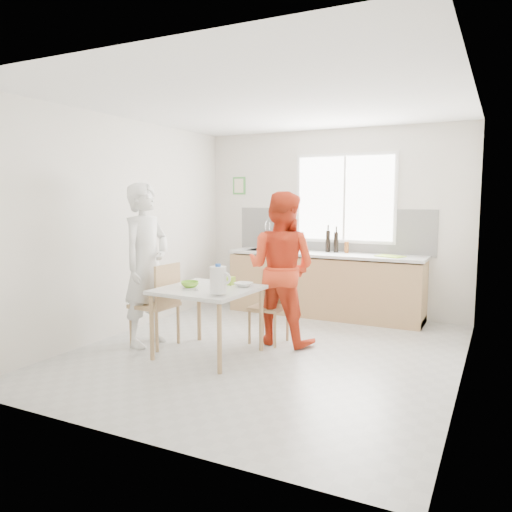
# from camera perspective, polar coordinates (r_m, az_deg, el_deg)

# --- Properties ---
(ground) EXTENTS (4.50, 4.50, 0.00)m
(ground) POSITION_cam_1_polar(r_m,az_deg,el_deg) (5.65, 1.24, -10.94)
(ground) COLOR #B7B7B2
(ground) RESTS_ON ground
(room_shell) EXTENTS (4.50, 4.50, 4.50)m
(room_shell) POSITION_cam_1_polar(r_m,az_deg,el_deg) (5.39, 1.29, 5.98)
(room_shell) COLOR silver
(room_shell) RESTS_ON ground
(window) EXTENTS (1.50, 0.06, 1.30)m
(window) POSITION_cam_1_polar(r_m,az_deg,el_deg) (7.40, 10.12, 6.50)
(window) COLOR white
(window) RESTS_ON room_shell
(backsplash) EXTENTS (3.00, 0.02, 0.65)m
(backsplash) POSITION_cam_1_polar(r_m,az_deg,el_deg) (7.49, 8.61, 2.89)
(backsplash) COLOR white
(backsplash) RESTS_ON room_shell
(picture_frame) EXTENTS (0.22, 0.03, 0.28)m
(picture_frame) POSITION_cam_1_polar(r_m,az_deg,el_deg) (8.08, -1.94, 8.03)
(picture_frame) COLOR #4B9C47
(picture_frame) RESTS_ON room_shell
(kitchen_counter) EXTENTS (2.84, 0.64, 1.37)m
(kitchen_counter) POSITION_cam_1_polar(r_m,az_deg,el_deg) (7.31, 7.77, -3.55)
(kitchen_counter) COLOR tan
(kitchen_counter) RESTS_ON ground
(dining_table) EXTENTS (1.01, 1.01, 0.74)m
(dining_table) POSITION_cam_1_polar(r_m,az_deg,el_deg) (5.42, -5.53, -4.45)
(dining_table) COLOR silver
(dining_table) RESTS_ON ground
(chair_left) EXTENTS (0.47, 0.47, 0.96)m
(chair_left) POSITION_cam_1_polar(r_m,az_deg,el_deg) (5.85, -11.00, -5.08)
(chair_left) COLOR tan
(chair_left) RESTS_ON ground
(chair_far) EXTENTS (0.41, 0.41, 0.85)m
(chair_far) POSITION_cam_1_polar(r_m,az_deg,el_deg) (5.97, 1.75, -5.36)
(chair_far) COLOR tan
(chair_far) RESTS_ON ground
(person_white) EXTENTS (0.48, 0.71, 1.88)m
(person_white) POSITION_cam_1_polar(r_m,az_deg,el_deg) (5.90, -12.42, -0.99)
(person_white) COLOR white
(person_white) RESTS_ON ground
(person_red) EXTENTS (0.90, 0.71, 1.78)m
(person_red) POSITION_cam_1_polar(r_m,az_deg,el_deg) (5.84, 2.89, -1.40)
(person_red) COLOR red
(person_red) RESTS_ON ground
(bowl_green) EXTENTS (0.21, 0.21, 0.06)m
(bowl_green) POSITION_cam_1_polar(r_m,az_deg,el_deg) (5.47, -7.57, -3.22)
(bowl_green) COLOR #7ECC2F
(bowl_green) RESTS_ON dining_table
(bowl_white) EXTENTS (0.20, 0.20, 0.05)m
(bowl_white) POSITION_cam_1_polar(r_m,az_deg,el_deg) (5.45, -1.44, -3.29)
(bowl_white) COLOR white
(bowl_white) RESTS_ON dining_table
(milk_jug) EXTENTS (0.23, 0.17, 0.29)m
(milk_jug) POSITION_cam_1_polar(r_m,az_deg,el_deg) (4.97, -4.31, -2.70)
(milk_jug) COLOR white
(milk_jug) RESTS_ON dining_table
(green_box) EXTENTS (0.10, 0.10, 0.09)m
(green_box) POSITION_cam_1_polar(r_m,az_deg,el_deg) (5.57, -3.06, -2.84)
(green_box) COLOR #98D631
(green_box) RESTS_ON dining_table
(spoon) EXTENTS (0.16, 0.06, 0.01)m
(spoon) POSITION_cam_1_polar(r_m,az_deg,el_deg) (5.27, -7.62, -3.83)
(spoon) COLOR #A5A5AA
(spoon) RESTS_ON dining_table
(cutting_board) EXTENTS (0.41, 0.36, 0.01)m
(cutting_board) POSITION_cam_1_polar(r_m,az_deg,el_deg) (6.96, 15.08, -0.02)
(cutting_board) COLOR #9ECB2F
(cutting_board) RESTS_ON kitchen_counter
(wine_bottle_a) EXTENTS (0.07, 0.07, 0.32)m
(wine_bottle_a) POSITION_cam_1_polar(r_m,az_deg,el_deg) (7.35, 8.22, 1.70)
(wine_bottle_a) COLOR black
(wine_bottle_a) RESTS_ON kitchen_counter
(wine_bottle_b) EXTENTS (0.07, 0.07, 0.30)m
(wine_bottle_b) POSITION_cam_1_polar(r_m,az_deg,el_deg) (7.31, 9.14, 1.57)
(wine_bottle_b) COLOR black
(wine_bottle_b) RESTS_ON kitchen_counter
(jar_amber) EXTENTS (0.06, 0.06, 0.16)m
(jar_amber) POSITION_cam_1_polar(r_m,az_deg,el_deg) (7.28, 10.31, 0.98)
(jar_amber) COLOR brown
(jar_amber) RESTS_ON kitchen_counter
(soap_bottle) EXTENTS (0.10, 0.10, 0.20)m
(soap_bottle) POSITION_cam_1_polar(r_m,az_deg,el_deg) (7.53, 4.24, 1.41)
(soap_bottle) COLOR #999999
(soap_bottle) RESTS_ON kitchen_counter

